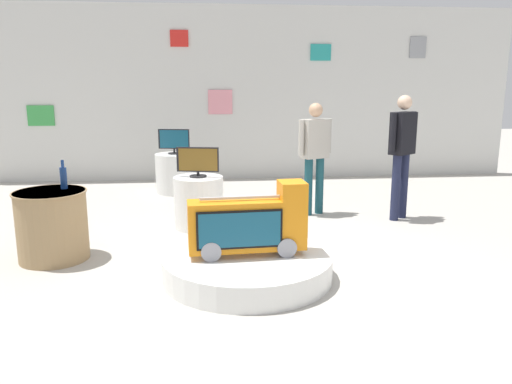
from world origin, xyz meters
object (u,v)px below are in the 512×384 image
novelty_firetruck_tv (249,225)px  tv_on_center_rear (174,140)px  main_display_pedestal (247,266)px  display_pedestal_center_rear (175,173)px  bottle_on_side_table (63,177)px  display_pedestal_left_rear (199,202)px  tv_on_left_rear (198,161)px  side_table_round (52,225)px  shopper_browsing_rear (402,147)px  shopper_browsing_near_truck (315,150)px

novelty_firetruck_tv → tv_on_center_rear: size_ratio=2.16×
main_display_pedestal → tv_on_center_rear: 4.29m
display_pedestal_center_rear → tv_on_center_rear: (0.00, -0.00, 0.58)m
tv_on_center_rear → bottle_on_side_table: (-1.01, -3.22, -0.03)m
display_pedestal_left_rear → tv_on_left_rear: tv_on_left_rear is taller
tv_on_left_rear → bottle_on_side_table: 1.75m
tv_on_left_rear → tv_on_center_rear: 2.29m
tv_on_left_rear → main_display_pedestal: bearing=-75.0°
display_pedestal_center_rear → side_table_round: size_ratio=0.89×
main_display_pedestal → shopper_browsing_rear: (2.33, 2.01, 0.91)m
display_pedestal_left_rear → bottle_on_side_table: size_ratio=2.17×
side_table_round → display_pedestal_left_rear: bearing=35.0°
display_pedestal_center_rear → bottle_on_side_table: 3.42m
main_display_pedestal → tv_on_left_rear: size_ratio=3.04×
bottle_on_side_table → shopper_browsing_rear: 4.43m
tv_on_center_rear → bottle_on_side_table: 3.38m
tv_on_center_rear → shopper_browsing_rear: size_ratio=0.31×
shopper_browsing_rear → display_pedestal_left_rear: bearing=-177.0°
tv_on_left_rear → display_pedestal_center_rear: (-0.44, 2.25, -0.55)m
novelty_firetruck_tv → display_pedestal_left_rear: 1.95m
display_pedestal_left_rear → side_table_round: 1.93m
display_pedestal_center_rear → tv_on_center_rear: tv_on_center_rear is taller
tv_on_center_rear → tv_on_left_rear: bearing=-78.9°
side_table_round → tv_on_left_rear: bearing=34.9°
display_pedestal_left_rear → shopper_browsing_rear: bearing=3.0°
display_pedestal_center_rear → side_table_round: (-1.13, -3.35, 0.05)m
tv_on_left_rear → shopper_browsing_near_truck: size_ratio=0.34×
shopper_browsing_rear → tv_on_center_rear: bearing=147.3°
side_table_round → bottle_on_side_table: 0.53m
tv_on_left_rear → shopper_browsing_near_truck: shopper_browsing_near_truck is taller
display_pedestal_left_rear → shopper_browsing_rear: (2.83, 0.15, 0.68)m
tv_on_left_rear → display_pedestal_center_rear: size_ratio=0.80×
main_display_pedestal → tv_on_center_rear: (-0.94, 4.11, 0.80)m
novelty_firetruck_tv → shopper_browsing_near_truck: bearing=64.3°
main_display_pedestal → shopper_browsing_near_truck: 2.80m
tv_on_left_rear → tv_on_center_rear: (-0.44, 2.25, 0.03)m
bottle_on_side_table → shopper_browsing_near_truck: shopper_browsing_near_truck is taller
display_pedestal_left_rear → main_display_pedestal: bearing=-75.0°
display_pedestal_left_rear → shopper_browsing_near_truck: (1.68, 0.53, 0.61)m
main_display_pedestal → display_pedestal_left_rear: size_ratio=2.45×
tv_on_left_rear → display_pedestal_center_rear: bearing=101.1°
main_display_pedestal → side_table_round: 2.23m
shopper_browsing_near_truck → main_display_pedestal: bearing=-116.2°
novelty_firetruck_tv → side_table_round: size_ratio=1.51×
tv_on_left_rear → bottle_on_side_table: (-1.45, -0.97, -0.00)m
main_display_pedestal → display_pedestal_center_rear: 4.22m
tv_on_left_rear → side_table_round: (-1.58, -1.10, -0.51)m
novelty_firetruck_tv → tv_on_center_rear: tv_on_center_rear is taller
display_pedestal_center_rear → main_display_pedestal: bearing=-77.1°
novelty_firetruck_tv → tv_on_left_rear: 1.97m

